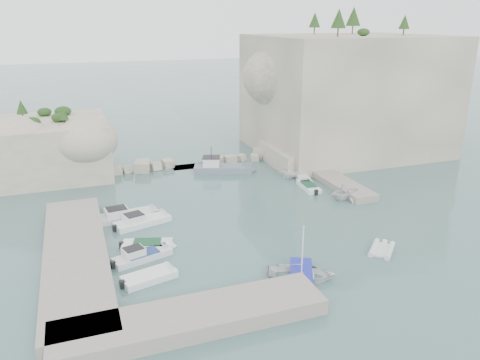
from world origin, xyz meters
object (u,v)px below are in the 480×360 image
object	(u,v)px
motorboat_a	(127,218)
motorboat_d	(143,259)
tender_east_b	(309,189)
tender_east_c	(303,181)
motorboat_e	(149,280)
tender_east_a	(344,199)
inflatable_dinghy	(382,251)
rowboat	(301,278)
motorboat_b	(143,224)
motorboat_c	(148,248)
work_boat	(223,172)
tender_east_d	(295,177)

from	to	relation	value
motorboat_a	motorboat_d	bearing A→B (deg)	-96.22
tender_east_b	tender_east_c	size ratio (longest dim) A/B	1.05
motorboat_e	tender_east_a	size ratio (longest dim) A/B	1.21
motorboat_a	tender_east_a	bearing A→B (deg)	-14.17
tender_east_a	motorboat_e	bearing A→B (deg)	106.13
inflatable_dinghy	tender_east_c	xyz separation A→B (m)	(2.21, 19.17, 0.00)
tender_east_a	tender_east_b	size ratio (longest dim) A/B	0.81
motorboat_a	inflatable_dinghy	world-z (taller)	motorboat_a
inflatable_dinghy	rowboat	bearing A→B (deg)	146.10
motorboat_a	motorboat_b	size ratio (longest dim) A/B	1.16
motorboat_b	tender_east_c	size ratio (longest dim) A/B	1.36
motorboat_c	work_boat	size ratio (longest dim) A/B	0.57
motorboat_d	tender_east_a	xyz separation A→B (m)	(23.47, 6.41, 0.00)
tender_east_a	tender_east_d	distance (m)	8.97
motorboat_c	inflatable_dinghy	size ratio (longest dim) A/B	1.35
motorboat_b	motorboat_c	xyz separation A→B (m)	(-0.36, -5.22, 0.00)
work_boat	motorboat_c	bearing A→B (deg)	-105.31
tender_east_b	tender_east_c	distance (m)	2.91
motorboat_b	rowboat	world-z (taller)	motorboat_b
inflatable_dinghy	motorboat_b	bearing A→B (deg)	100.83
tender_east_b	tender_east_d	xyz separation A→B (m)	(0.42, 4.46, 0.00)
tender_east_a	tender_east_c	world-z (taller)	tender_east_a
motorboat_c	motorboat_e	size ratio (longest dim) A/B	1.05
motorboat_e	inflatable_dinghy	xyz separation A→B (m)	(19.86, -2.11, 0.00)
motorboat_b	motorboat_e	bearing A→B (deg)	-112.17
inflatable_dinghy	work_boat	distance (m)	26.79
motorboat_c	tender_east_b	xyz separation A→B (m)	(20.58, 8.79, 0.00)
motorboat_d	work_boat	distance (m)	24.65
motorboat_c	tender_east_c	xyz separation A→B (m)	(21.33, 11.61, 0.00)
motorboat_c	tender_east_a	world-z (taller)	tender_east_a
motorboat_d	tender_east_c	xyz separation A→B (m)	(22.07, 13.57, 0.00)
motorboat_b	tender_east_c	world-z (taller)	motorboat_b
tender_east_a	tender_east_c	bearing A→B (deg)	4.31
motorboat_a	rowboat	distance (m)	20.03
tender_east_b	tender_east_c	bearing A→B (deg)	-9.86
motorboat_d	inflatable_dinghy	xyz separation A→B (m)	(19.86, -5.60, 0.00)
motorboat_d	inflatable_dinghy	size ratio (longest dim) A/B	1.55
motorboat_c	tender_east_b	size ratio (longest dim) A/B	1.03
motorboat_b	tender_east_a	bearing A→B (deg)	-18.22
motorboat_a	motorboat_e	xyz separation A→B (m)	(0.19, -12.69, 0.00)
motorboat_e	tender_east_b	bearing A→B (deg)	19.34
motorboat_a	tender_east_c	world-z (taller)	motorboat_a
tender_east_d	work_boat	bearing A→B (deg)	52.37
tender_east_a	tender_east_d	size ratio (longest dim) A/B	0.95
tender_east_c	motorboat_b	bearing A→B (deg)	120.57
motorboat_a	motorboat_b	world-z (taller)	same
motorboat_b	motorboat_d	distance (m)	7.27
tender_east_d	inflatable_dinghy	bearing A→B (deg)	170.48
motorboat_a	work_boat	distance (m)	17.92
tender_east_a	tender_east_c	size ratio (longest dim) A/B	0.85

